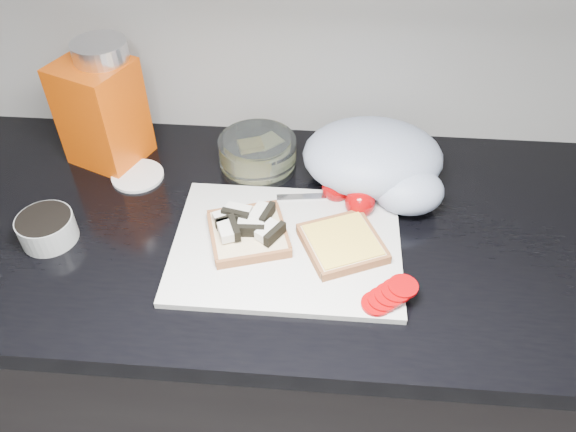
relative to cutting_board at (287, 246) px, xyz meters
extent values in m
cube|color=black|center=(-0.10, 0.07, -0.48)|extent=(3.50, 0.60, 0.86)
cube|color=black|center=(-0.10, 0.07, -0.03)|extent=(3.50, 0.64, 0.04)
cube|color=silver|center=(0.00, 0.00, 0.00)|extent=(0.40, 0.30, 0.01)
cube|color=#C8AF8D|center=(-0.07, 0.01, 0.01)|extent=(0.16, 0.16, 0.02)
cube|color=silver|center=(-0.11, 0.03, 0.03)|extent=(0.05, 0.05, 0.02)
cube|color=black|center=(-0.11, 0.03, 0.03)|extent=(0.05, 0.03, 0.02)
cube|color=silver|center=(-0.09, 0.04, 0.04)|extent=(0.05, 0.04, 0.02)
cube|color=black|center=(-0.09, 0.04, 0.04)|extent=(0.05, 0.02, 0.02)
cube|color=silver|center=(-0.05, 0.04, 0.03)|extent=(0.04, 0.05, 0.02)
cube|color=black|center=(-0.05, 0.04, 0.03)|extent=(0.03, 0.05, 0.02)
cube|color=silver|center=(-0.10, -0.01, 0.04)|extent=(0.04, 0.05, 0.02)
cube|color=black|center=(-0.10, -0.01, 0.04)|extent=(0.03, 0.05, 0.02)
cube|color=silver|center=(-0.06, 0.01, 0.03)|extent=(0.05, 0.03, 0.02)
cube|color=black|center=(-0.06, 0.01, 0.03)|extent=(0.05, 0.01, 0.02)
cube|color=silver|center=(-0.03, 0.00, 0.03)|extent=(0.05, 0.05, 0.02)
cube|color=black|center=(-0.03, 0.00, 0.03)|extent=(0.04, 0.05, 0.02)
cube|color=#C8AF8D|center=(0.10, 0.00, 0.01)|extent=(0.17, 0.17, 0.02)
cube|color=yellow|center=(0.10, 0.00, 0.02)|extent=(0.15, 0.15, 0.00)
cylinder|color=#980306|center=(0.15, -0.12, 0.01)|extent=(0.05, 0.05, 0.01)
cylinder|color=#980306|center=(0.16, -0.12, 0.01)|extent=(0.05, 0.05, 0.01)
cylinder|color=#980306|center=(0.17, -0.11, 0.02)|extent=(0.06, 0.06, 0.01)
cylinder|color=#980306|center=(0.18, -0.10, 0.02)|extent=(0.06, 0.06, 0.01)
cylinder|color=#980306|center=(0.19, -0.10, 0.02)|extent=(0.07, 0.07, 0.01)
cube|color=silver|center=(0.04, 0.13, 0.01)|extent=(0.15, 0.04, 0.00)
cube|color=silver|center=(0.15, 0.14, 0.01)|extent=(0.07, 0.02, 0.01)
cylinder|color=#989D9D|center=(-0.43, -0.01, 0.02)|extent=(0.10, 0.10, 0.05)
cylinder|color=black|center=(-0.43, -0.01, 0.04)|extent=(0.09, 0.09, 0.01)
cylinder|color=white|center=(-0.32, 0.17, 0.00)|extent=(0.11, 0.11, 0.01)
cylinder|color=silver|center=(-0.08, 0.23, 0.03)|extent=(0.16, 0.16, 0.07)
cube|color=yellow|center=(-0.09, 0.22, 0.02)|extent=(0.06, 0.05, 0.04)
cube|color=#ECE08D|center=(-0.06, 0.24, 0.01)|extent=(0.07, 0.07, 0.01)
cube|color=red|center=(-0.39, 0.24, 0.10)|extent=(0.17, 0.17, 0.21)
cylinder|color=silver|center=(-0.37, 0.26, 0.12)|extent=(0.10, 0.10, 0.25)
ellipsoid|color=#A6B2CD|center=(0.15, 0.20, 0.05)|extent=(0.28, 0.22, 0.12)
ellipsoid|color=#A6B2CD|center=(0.22, 0.13, 0.04)|extent=(0.13, 0.11, 0.08)
sphere|color=#980306|center=(0.08, 0.14, 0.02)|extent=(0.06, 0.06, 0.06)
sphere|color=#980306|center=(0.13, 0.10, 0.02)|extent=(0.06, 0.06, 0.06)
camera|label=1|loc=(0.06, -0.68, 0.72)|focal=35.00mm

